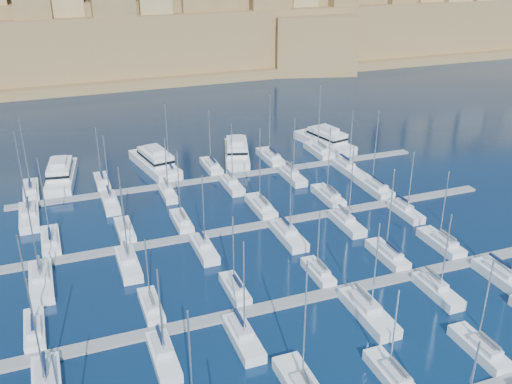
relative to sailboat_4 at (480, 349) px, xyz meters
name	(u,v)px	position (x,y,z in m)	size (l,w,h in m)	color
ground	(293,253)	(-10.70, 28.89, -0.73)	(600.00, 600.00, 0.00)	black
pontoon_mid_near	(330,293)	(-10.70, 16.89, -0.53)	(84.00, 2.00, 0.40)	slate
pontoon_mid_far	(269,223)	(-10.70, 38.89, -0.53)	(84.00, 2.00, 0.40)	slate
pontoon_far	(229,177)	(-10.70, 60.89, -0.53)	(84.00, 2.00, 0.40)	slate
sailboat_3	(392,375)	(-12.00, -0.16, -0.01)	(2.43, 8.11, 11.67)	white
sailboat_4	(480,349)	(0.00, 0.00, 0.00)	(2.53, 8.43, 12.53)	white
sailboat_12	(35,330)	(-48.21, 21.79, 0.01)	(2.40, 7.99, 13.79)	white
sailboat_13	(151,307)	(-34.04, 21.63, -0.02)	(2.30, 7.67, 10.57)	white
sailboat_14	(235,289)	(-22.62, 21.60, -0.01)	(2.29, 7.62, 11.74)	white
sailboat_15	(318,272)	(-10.17, 21.46, -0.03)	(2.20, 7.32, 10.39)	white
sailboat_16	(388,255)	(1.74, 22.14, 0.02)	(2.62, 8.72, 14.63)	white
sailboat_17	(441,243)	(11.54, 22.35, 0.01)	(2.74, 9.14, 12.84)	white
sailboat_19	(163,356)	(-34.61, 11.73, 0.00)	(2.56, 8.55, 12.77)	white
sailboat_20	(243,337)	(-25.02, 11.60, 0.02)	(2.65, 8.82, 14.28)	white
sailboat_21	(368,312)	(-8.47, 10.74, 0.03)	(3.17, 10.56, 13.94)	white
sailboat_22	(437,290)	(2.83, 11.72, 0.00)	(2.57, 8.56, 12.67)	white
sailboat_23	(506,279)	(13.48, 10.65, 0.06)	(3.22, 10.73, 17.52)	white
sailboat_24	(51,241)	(-45.40, 44.36, 0.03)	(2.75, 9.17, 14.79)	white
sailboat_25	(125,231)	(-33.96, 43.92, -0.01)	(2.48, 8.26, 11.90)	white
sailboat_26	(182,221)	(-24.57, 43.83, 0.01)	(2.42, 8.07, 13.24)	white
sailboat_27	(261,206)	(-10.04, 44.51, 0.03)	(2.84, 9.46, 15.29)	white
sailboat_28	(328,196)	(3.20, 44.36, 0.02)	(2.75, 9.17, 13.91)	white
sailboat_29	(374,187)	(13.20, 44.88, 0.04)	(3.07, 10.23, 15.90)	white
sailboat_30	(41,281)	(-47.14, 32.83, 0.04)	(3.11, 10.37, 15.32)	white
sailboat_31	(128,263)	(-35.11, 33.36, 0.01)	(2.79, 9.30, 13.38)	white
sailboat_32	(204,248)	(-23.52, 33.73, 0.01)	(2.56, 8.54, 13.28)	white
sailboat_33	(288,235)	(-9.77, 33.15, 0.02)	(2.92, 9.73, 13.85)	white
sailboat_34	(347,223)	(1.09, 33.62, 0.02)	(2.63, 8.76, 14.83)	white
sailboat_35	(405,211)	(12.81, 33.91, -0.01)	(2.45, 8.18, 12.15)	white
sailboat_36	(31,190)	(-48.01, 66.39, 0.03)	(2.76, 9.21, 14.76)	white
sailboat_37	(102,182)	(-34.99, 65.88, -0.01)	(2.46, 8.19, 11.89)	white
sailboat_38	(170,172)	(-21.49, 66.19, 0.03)	(2.64, 8.81, 15.01)	white
sailboat_39	(211,166)	(-12.70, 66.24, 0.01)	(2.68, 8.93, 12.98)	white
sailboat_40	(271,157)	(0.81, 66.84, 0.03)	(3.04, 10.15, 14.68)	white
sailboat_41	(319,151)	(12.46, 66.82, 0.04)	(3.03, 10.09, 15.76)	white
sailboat_42	(29,216)	(-48.46, 54.76, 0.05)	(3.16, 10.52, 16.36)	white
sailboat_43	(110,202)	(-34.76, 55.69, 0.01)	(2.59, 8.62, 13.78)	white
sailboat_44	(168,193)	(-24.16, 56.20, -0.01)	(2.28, 7.59, 11.83)	white
sailboat_45	(232,185)	(-11.79, 55.70, 0.01)	(2.58, 8.61, 13.38)	white
sailboat_46	(292,176)	(0.91, 55.57, 0.01)	(2.66, 8.88, 13.10)	white
sailboat_47	(348,168)	(13.24, 55.22, 0.02)	(2.88, 9.58, 13.62)	white
motor_yacht_a	(61,174)	(-42.26, 70.29, 1.00)	(7.30, 16.97, 5.25)	white
motor_yacht_b	(155,161)	(-23.56, 70.64, 1.00)	(8.22, 17.82, 5.25)	white
motor_yacht_c	(237,151)	(-5.68, 70.39, 1.00)	(9.63, 17.36, 5.25)	white
motor_yacht_d	(325,140)	(15.90, 70.56, 1.00)	(8.61, 17.69, 5.25)	white
fortified_city	(125,24)	(-10.88, 184.15, 14.01)	(460.00, 108.95, 59.52)	brown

